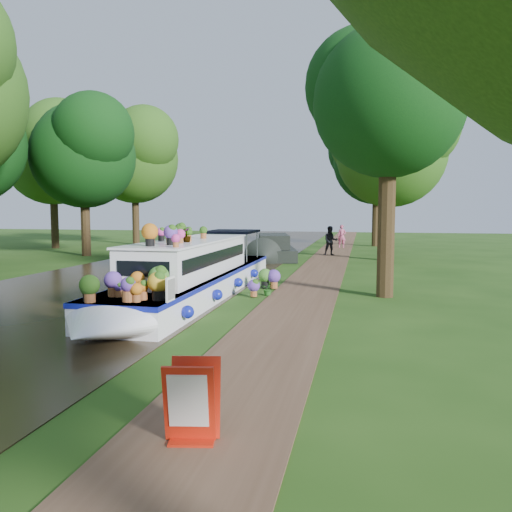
# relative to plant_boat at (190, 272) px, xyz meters

# --- Properties ---
(ground) EXTENTS (100.00, 100.00, 0.00)m
(ground) POSITION_rel_plant_boat_xyz_m (2.25, -1.30, -0.85)
(ground) COLOR #1E4110
(ground) RESTS_ON ground
(canal_water) EXTENTS (10.00, 100.00, 0.02)m
(canal_water) POSITION_rel_plant_boat_xyz_m (-3.75, -1.30, -0.84)
(canal_water) COLOR black
(canal_water) RESTS_ON ground
(towpath) EXTENTS (2.20, 100.00, 0.03)m
(towpath) POSITION_rel_plant_boat_xyz_m (3.45, -1.30, -0.84)
(towpath) COLOR #4E3624
(towpath) RESTS_ON ground
(plant_boat) EXTENTS (2.29, 13.52, 2.29)m
(plant_boat) POSITION_rel_plant_boat_xyz_m (0.00, 0.00, 0.00)
(plant_boat) COLOR white
(plant_boat) RESTS_ON canal_water
(tree_near_overhang) EXTENTS (5.52, 5.28, 8.99)m
(tree_near_overhang) POSITION_rel_plant_boat_xyz_m (6.04, 1.76, 5.75)
(tree_near_overhang) COLOR black
(tree_near_overhang) RESTS_ON ground
(tree_near_mid) EXTENTS (6.90, 6.60, 9.40)m
(tree_near_mid) POSITION_rel_plant_boat_xyz_m (6.73, 13.78, 5.58)
(tree_near_mid) COLOR black
(tree_near_mid) RESTS_ON ground
(tree_near_far) EXTENTS (7.59, 7.26, 10.30)m
(tree_near_far) POSITION_rel_plant_boat_xyz_m (6.23, 24.79, 6.20)
(tree_near_far) COLOR black
(tree_near_far) RESTS_ON ground
(tree_far_c) EXTENTS (7.13, 6.82, 9.59)m
(tree_far_c) POSITION_rel_plant_boat_xyz_m (-11.27, 12.78, 5.67)
(tree_far_c) COLOR black
(tree_far_c) RESTS_ON ground
(tree_far_d) EXTENTS (8.05, 7.70, 10.85)m
(tree_far_d) POSITION_rel_plant_boat_xyz_m (-12.77, 22.79, 6.54)
(tree_far_d) COLOR black
(tree_far_d) RESTS_ON ground
(tree_far_h) EXTENTS (7.82, 7.48, 10.49)m
(tree_far_h) POSITION_rel_plant_boat_xyz_m (-16.77, 17.79, 6.28)
(tree_far_h) COLOR black
(tree_far_h) RESTS_ON ground
(second_boat) EXTENTS (3.44, 7.56, 1.40)m
(second_boat) POSITION_rel_plant_boat_xyz_m (0.31, 13.29, -0.29)
(second_boat) COLOR black
(second_boat) RESTS_ON canal_water
(sandwich_board) EXTENTS (0.65, 0.59, 0.98)m
(sandwich_board) POSITION_rel_plant_boat_xyz_m (3.34, -9.32, -0.38)
(sandwich_board) COLOR red
(sandwich_board) RESTS_ON towpath
(pedestrian_pink) EXTENTS (0.62, 0.42, 1.68)m
(pedestrian_pink) POSITION_rel_plant_boat_xyz_m (3.79, 22.28, 0.02)
(pedestrian_pink) COLOR #D75890
(pedestrian_pink) RESTS_ON towpath
(pedestrian_dark) EXTENTS (0.97, 0.81, 1.79)m
(pedestrian_dark) POSITION_rel_plant_boat_xyz_m (3.39, 15.84, 0.07)
(pedestrian_dark) COLOR black
(pedestrian_dark) RESTS_ON towpath
(verge_plant) EXTENTS (0.47, 0.43, 0.44)m
(verge_plant) POSITION_rel_plant_boat_xyz_m (2.30, 1.10, -0.63)
(verge_plant) COLOR #225D1C
(verge_plant) RESTS_ON ground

